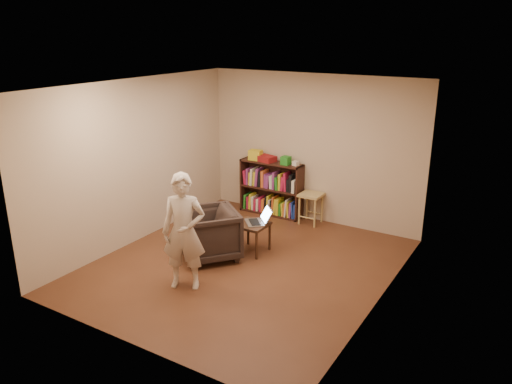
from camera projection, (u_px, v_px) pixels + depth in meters
The scene contains 15 objects.
floor at pixel (244, 265), 7.32m from camera, with size 4.50×4.50×0.00m, color #4C2918.
ceiling at pixel (243, 86), 6.50m from camera, with size 4.50×4.50×0.00m, color silver.
wall_back at pixel (313, 149), 8.73m from camera, with size 4.00×4.00×0.00m, color #BFA990.
wall_left at pixel (137, 162), 7.89m from camera, with size 4.50×4.50×0.00m, color #BFA990.
wall_right at pixel (385, 206), 5.92m from camera, with size 4.50×4.50×0.00m, color #BFA990.
bookshelf at pixel (272, 191), 9.24m from camera, with size 1.20×0.30×1.00m.
box_yellow at pixel (255, 155), 9.16m from camera, with size 0.23×0.17×0.19m, color gold.
red_cloth at pixel (266, 159), 9.07m from camera, with size 0.32×0.23×0.11m, color maroon.
box_green at pixel (286, 161), 8.86m from camera, with size 0.15×0.15×0.15m, color #227A20.
box_white at pixel (296, 163), 8.80m from camera, with size 0.10×0.10×0.08m, color silver.
stool at pixel (311, 199), 8.77m from camera, with size 0.38×0.38×0.55m.
armchair at pixel (209, 234), 7.47m from camera, with size 0.81×0.84×0.76m, color #2D221E.
side_table at pixel (252, 228), 7.66m from camera, with size 0.46×0.46×0.47m.
laptop at pixel (259, 220), 7.64m from camera, with size 0.52×0.52×0.24m.
person at pixel (184, 232), 6.49m from camera, with size 0.58×0.38×1.58m, color #C4B2A1.
Camera 1 is at (3.58, -5.55, 3.32)m, focal length 35.00 mm.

